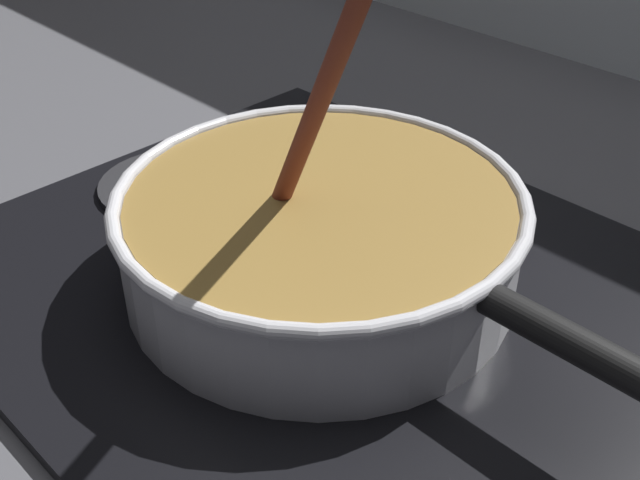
# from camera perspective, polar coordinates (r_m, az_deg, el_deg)

# --- Properties ---
(hob_plate) EXTENTS (0.56, 0.48, 0.01)m
(hob_plate) POSITION_cam_1_polar(r_m,az_deg,el_deg) (0.62, -0.00, -3.30)
(hob_plate) COLOR black
(hob_plate) RESTS_ON ground
(burner_ring) EXTENTS (0.18, 0.18, 0.01)m
(burner_ring) POSITION_cam_1_polar(r_m,az_deg,el_deg) (0.61, -0.00, -2.56)
(burner_ring) COLOR #592D0C
(burner_ring) RESTS_ON hob_plate
(spare_burner) EXTENTS (0.13, 0.13, 0.01)m
(spare_burner) POSITION_cam_1_polar(r_m,az_deg,el_deg) (0.74, -10.75, 3.93)
(spare_burner) COLOR #262628
(spare_burner) RESTS_ON hob_plate
(cooking_pan) EXTENTS (0.45, 0.31, 0.32)m
(cooking_pan) POSITION_cam_1_polar(r_m,az_deg,el_deg) (0.59, 0.09, 0.39)
(cooking_pan) COLOR silver
(cooking_pan) RESTS_ON hob_plate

